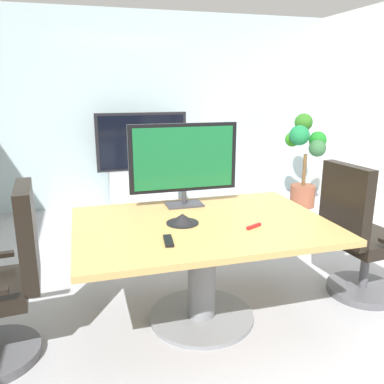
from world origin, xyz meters
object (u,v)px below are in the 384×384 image
(wall_display_unit, at_px, (143,177))
(office_chair_left, at_px, (3,290))
(office_chair_right, at_px, (359,243))
(remote_control, at_px, (168,241))
(conference_phone, at_px, (182,219))
(tv_monitor, at_px, (184,160))
(conference_table, at_px, (202,249))
(potted_plant, at_px, (305,157))

(wall_display_unit, bearing_deg, office_chair_left, -114.62)
(office_chair_right, bearing_deg, remote_control, 93.49)
(office_chair_right, distance_m, conference_phone, 1.45)
(office_chair_left, height_order, wall_display_unit, wall_display_unit)
(tv_monitor, bearing_deg, conference_table, -87.84)
(office_chair_left, relative_size, remote_control, 6.41)
(wall_display_unit, distance_m, remote_control, 3.10)
(office_chair_left, relative_size, wall_display_unit, 0.83)
(tv_monitor, distance_m, remote_control, 0.84)
(office_chair_left, relative_size, potted_plant, 0.85)
(potted_plant, relative_size, conference_phone, 5.82)
(conference_table, relative_size, potted_plant, 1.34)
(wall_display_unit, height_order, potted_plant, wall_display_unit)
(office_chair_left, relative_size, office_chair_right, 1.00)
(tv_monitor, relative_size, potted_plant, 0.66)
(office_chair_right, relative_size, wall_display_unit, 0.83)
(office_chair_left, xyz_separation_m, remote_control, (0.98, -0.22, 0.29))
(office_chair_left, bearing_deg, potted_plant, 119.80)
(office_chair_left, distance_m, tv_monitor, 1.50)
(conference_table, distance_m, office_chair_left, 1.29)
(tv_monitor, bearing_deg, wall_display_unit, 88.91)
(conference_table, xyz_separation_m, office_chair_left, (-1.28, -0.07, -0.09))
(conference_table, xyz_separation_m, wall_display_unit, (0.03, 2.78, -0.10))
(office_chair_right, height_order, tv_monitor, tv_monitor)
(conference_phone, bearing_deg, remote_control, -119.00)
(conference_phone, bearing_deg, office_chair_left, -175.81)
(conference_phone, relative_size, remote_control, 1.29)
(office_chair_right, relative_size, conference_phone, 4.95)
(office_chair_left, relative_size, tv_monitor, 1.30)
(wall_display_unit, bearing_deg, conference_phone, -93.40)
(wall_display_unit, height_order, remote_control, wall_display_unit)
(conference_table, distance_m, potted_plant, 3.16)
(conference_table, height_order, remote_control, remote_control)
(office_chair_left, height_order, tv_monitor, tv_monitor)
(office_chair_right, bearing_deg, office_chair_left, 85.17)
(tv_monitor, bearing_deg, potted_plant, 40.01)
(potted_plant, bearing_deg, conference_table, -133.87)
(remote_control, bearing_deg, office_chair_right, 16.25)
(office_chair_right, bearing_deg, wall_display_unit, 18.17)
(office_chair_right, xyz_separation_m, potted_plant, (0.91, 2.30, 0.25))
(office_chair_right, xyz_separation_m, wall_display_unit, (-1.25, 2.81, -0.01))
(conference_phone, bearing_deg, wall_display_unit, 86.60)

